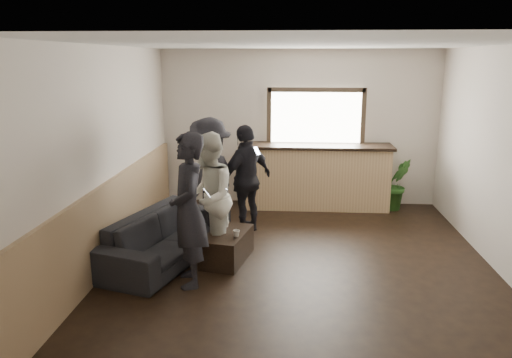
# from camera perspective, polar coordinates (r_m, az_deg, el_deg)

# --- Properties ---
(ground) EXTENTS (5.00, 6.00, 0.01)m
(ground) POSITION_cam_1_polar(r_m,az_deg,el_deg) (6.63, 4.94, -9.86)
(ground) COLOR black
(room_shell) EXTENTS (5.01, 6.01, 2.80)m
(room_shell) POSITION_cam_1_polar(r_m,az_deg,el_deg) (6.22, -1.59, 2.80)
(room_shell) COLOR silver
(room_shell) RESTS_ON ground
(bar_counter) EXTENTS (2.70, 0.68, 2.13)m
(bar_counter) POSITION_cam_1_polar(r_m,az_deg,el_deg) (9.01, 6.74, 0.75)
(bar_counter) COLOR tan
(bar_counter) RESTS_ON ground
(sofa) EXTENTS (1.48, 2.36, 0.64)m
(sofa) POSITION_cam_1_polar(r_m,az_deg,el_deg) (6.82, -10.06, -6.44)
(sofa) COLOR black
(sofa) RESTS_ON ground
(coffee_table) EXTENTS (0.66, 0.96, 0.39)m
(coffee_table) POSITION_cam_1_polar(r_m,az_deg,el_deg) (6.72, -3.32, -7.70)
(coffee_table) COLOR black
(coffee_table) RESTS_ON ground
(cup_a) EXTENTS (0.15, 0.15, 0.10)m
(cup_a) POSITION_cam_1_polar(r_m,az_deg,el_deg) (6.87, -3.65, -5.05)
(cup_a) COLOR silver
(cup_a) RESTS_ON coffee_table
(cup_b) EXTENTS (0.11, 0.11, 0.09)m
(cup_b) POSITION_cam_1_polar(r_m,az_deg,el_deg) (6.49, -2.26, -6.23)
(cup_b) COLOR silver
(cup_b) RESTS_ON coffee_table
(potted_plant) EXTENTS (0.60, 0.53, 0.93)m
(potted_plant) POSITION_cam_1_polar(r_m,az_deg,el_deg) (9.18, 15.72, -0.57)
(potted_plant) COLOR #2D6623
(potted_plant) RESTS_ON ground
(person_a) EXTENTS (0.61, 0.77, 1.83)m
(person_a) POSITION_cam_1_polar(r_m,az_deg,el_deg) (5.87, -7.73, -3.58)
(person_a) COLOR black
(person_a) RESTS_ON ground
(person_b) EXTENTS (0.69, 0.87, 1.72)m
(person_b) POSITION_cam_1_polar(r_m,az_deg,el_deg) (6.55, -5.54, -2.16)
(person_b) COLOR silver
(person_b) RESTS_ON ground
(person_c) EXTENTS (1.06, 1.35, 1.83)m
(person_c) POSITION_cam_1_polar(r_m,az_deg,el_deg) (7.23, -5.42, -0.21)
(person_c) COLOR black
(person_c) RESTS_ON ground
(person_d) EXTENTS (0.95, 1.01, 1.67)m
(person_d) POSITION_cam_1_polar(r_m,az_deg,el_deg) (7.63, -1.07, -0.02)
(person_d) COLOR black
(person_d) RESTS_ON ground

